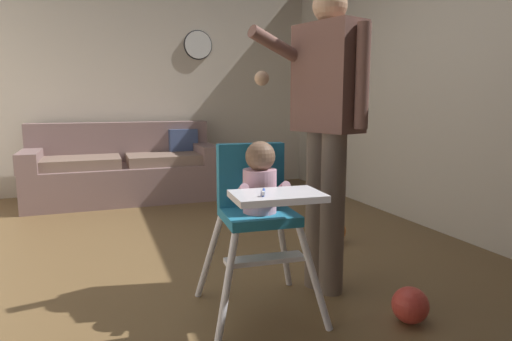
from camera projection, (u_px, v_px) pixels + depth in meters
ground at (218, 278)px, 2.89m from camera, size 5.62×7.49×0.10m
wall_far at (153, 82)px, 5.44m from camera, size 4.82×0.06×2.67m
wall_right at (443, 74)px, 3.65m from camera, size 0.06×6.49×2.67m
couch at (124, 170)px, 4.97m from camera, size 2.05×0.86×0.86m
high_chair at (259, 197)px, 2.23m from camera, size 0.65×0.76×0.92m
adult_standing at (326, 125)px, 2.47m from camera, size 0.61×0.49×1.71m
toy_ball at (333, 230)px, 3.43m from camera, size 0.21×0.21×0.21m
toy_ball_second at (410, 305)px, 2.20m from camera, size 0.18×0.18×0.18m
side_table at (255, 162)px, 5.25m from camera, size 0.40×0.40×0.52m
sippy_cup at (256, 147)px, 5.22m from camera, size 0.07×0.07×0.10m
wall_clock at (198, 45)px, 5.52m from camera, size 0.36×0.04×0.36m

